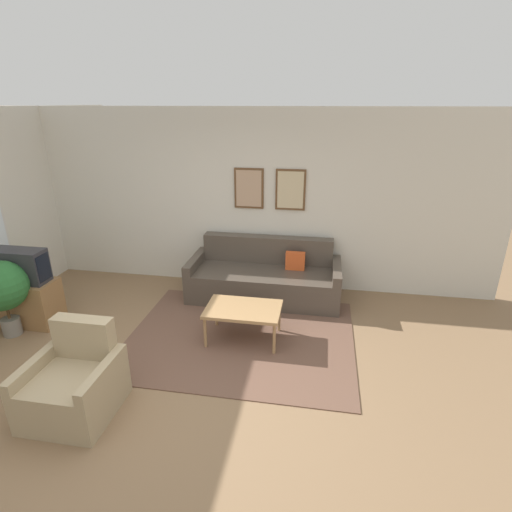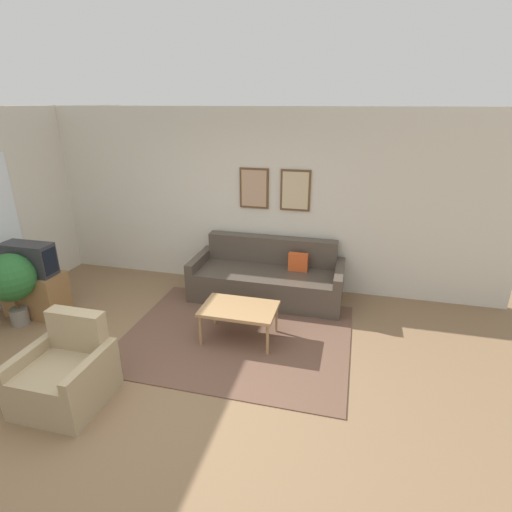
% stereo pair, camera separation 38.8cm
% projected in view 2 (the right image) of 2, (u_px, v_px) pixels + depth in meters
% --- Properties ---
extents(ground_plane, '(16.00, 16.00, 0.00)m').
position_uv_depth(ground_plane, '(161.00, 388.00, 4.11)').
color(ground_plane, '#846647').
extents(area_rug, '(2.77, 2.22, 0.01)m').
position_uv_depth(area_rug, '(237.00, 336.00, 5.01)').
color(area_rug, brown).
rests_on(area_rug, ground_plane).
extents(wall_back, '(8.00, 0.09, 2.70)m').
position_uv_depth(wall_back, '(237.00, 200.00, 6.12)').
color(wall_back, beige).
rests_on(wall_back, ground_plane).
extents(couch, '(2.21, 0.90, 0.85)m').
position_uv_depth(couch, '(268.00, 278.00, 5.94)').
color(couch, '#4C4238').
rests_on(couch, ground_plane).
extents(coffee_table, '(0.90, 0.59, 0.44)m').
position_uv_depth(coffee_table, '(239.00, 310.00, 4.83)').
color(coffee_table, '#A87F51').
rests_on(coffee_table, ground_plane).
extents(tv_stand, '(0.78, 0.43, 0.60)m').
position_uv_depth(tv_stand, '(36.00, 294.00, 5.46)').
color(tv_stand, olive).
rests_on(tv_stand, ground_plane).
extents(tv, '(0.68, 0.28, 0.43)m').
position_uv_depth(tv, '(29.00, 259.00, 5.27)').
color(tv, '#2D2D33').
rests_on(tv, tv_stand).
extents(armchair, '(0.77, 0.76, 0.84)m').
position_uv_depth(armchair, '(66.00, 375.00, 3.86)').
color(armchair, tan).
rests_on(armchair, ground_plane).
extents(potted_plant_tall, '(0.62, 0.62, 0.98)m').
position_uv_depth(potted_plant_tall, '(11.00, 279.00, 5.06)').
color(potted_plant_tall, slate).
rests_on(potted_plant_tall, ground_plane).
extents(potted_plant_by_window, '(0.42, 0.42, 0.66)m').
position_uv_depth(potted_plant_by_window, '(41.00, 279.00, 5.67)').
color(potted_plant_by_window, beige).
rests_on(potted_plant_by_window, ground_plane).
extents(potted_plant_small, '(0.54, 0.54, 0.81)m').
position_uv_depth(potted_plant_small, '(34.00, 273.00, 5.57)').
color(potted_plant_small, '#383D42').
rests_on(potted_plant_small, ground_plane).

